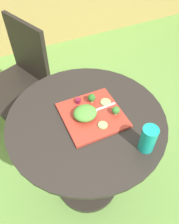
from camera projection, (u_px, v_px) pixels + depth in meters
ground_plane at (87, 182)px, 1.70m from camera, size 12.00×12.00×0.00m
patio_table at (87, 151)px, 1.36m from camera, size 0.80×0.80×0.75m
patio_chair at (20, 73)px, 1.71m from camera, size 0.58×0.58×0.90m
salad_plate at (93, 116)px, 1.14m from camera, size 0.29×0.29×0.01m
drinking_glass at (148, 140)px, 0.98m from camera, size 0.07×0.07×0.13m
fork at (99, 109)px, 1.15m from camera, size 0.15×0.03×0.00m
lettuce_mound at (85, 113)px, 1.10m from camera, size 0.12×0.11×0.05m
broccoli_floret_0 at (116, 110)px, 1.11m from camera, size 0.04×0.04×0.05m
broccoli_floret_1 at (92, 98)px, 1.16m from camera, size 0.04×0.04×0.05m
cucumber_slice_0 at (103, 125)px, 1.08m from camera, size 0.05×0.05×0.01m
cucumber_slice_1 at (106, 102)px, 1.18m from camera, size 0.05×0.05×0.01m
beet_chunk_0 at (79, 100)px, 1.18m from camera, size 0.03×0.03×0.03m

